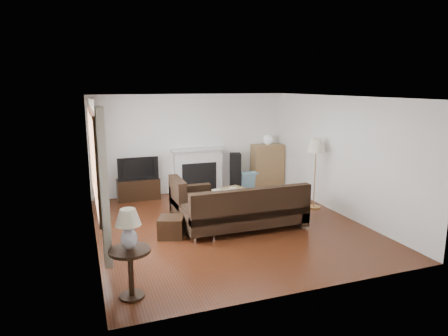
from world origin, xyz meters
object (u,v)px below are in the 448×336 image
object	(u,v)px
tv_stand	(138,189)
bookshelf	(267,166)
sectional_sofa	(245,208)
coffee_table	(226,198)
floor_lamp	(315,174)
side_table	(131,273)

from	to	relation	value
tv_stand	bookshelf	world-z (taller)	bookshelf
sectional_sofa	coffee_table	size ratio (longest dim) A/B	2.63
coffee_table	floor_lamp	world-z (taller)	floor_lamp
sectional_sofa	tv_stand	bearing A→B (deg)	120.35
floor_lamp	bookshelf	bearing A→B (deg)	94.35
bookshelf	floor_lamp	distance (m)	2.08
coffee_table	tv_stand	bearing A→B (deg)	127.71
floor_lamp	side_table	size ratio (longest dim) A/B	2.35
bookshelf	side_table	bearing A→B (deg)	-132.26
tv_stand	floor_lamp	size ratio (longest dim) A/B	0.64
tv_stand	sectional_sofa	bearing A→B (deg)	-59.65
side_table	tv_stand	bearing A→B (deg)	80.81
sectional_sofa	floor_lamp	world-z (taller)	floor_lamp
coffee_table	floor_lamp	xyz separation A→B (m)	(1.81, -0.79, 0.59)
bookshelf	side_table	distance (m)	6.25
tv_stand	side_table	size ratio (longest dim) A/B	1.50
floor_lamp	sectional_sofa	bearing A→B (deg)	-160.21
bookshelf	coffee_table	distance (m)	2.12
sectional_sofa	coffee_table	distance (m)	1.53
bookshelf	sectional_sofa	bearing A→B (deg)	-123.41
bookshelf	side_table	xyz separation A→B (m)	(-4.20, -4.62, -0.25)
tv_stand	bookshelf	bearing A→B (deg)	0.40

